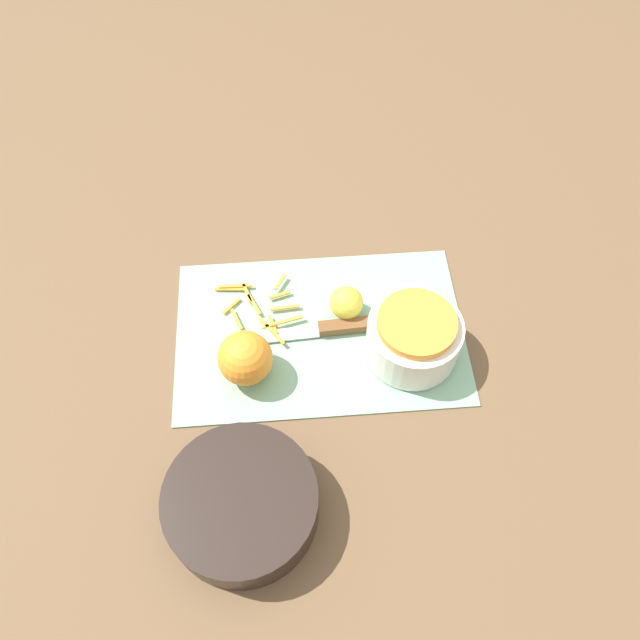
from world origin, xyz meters
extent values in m
plane|color=brown|center=(0.00, 0.00, 0.00)|extent=(4.00, 4.00, 0.00)
cube|color=#84B793|center=(0.00, 0.00, 0.00)|extent=(0.45, 0.29, 0.01)
cylinder|color=silver|center=(-0.14, 0.05, 0.04)|extent=(0.14, 0.14, 0.07)
cylinder|color=orange|center=(-0.14, 0.05, 0.08)|extent=(0.12, 0.12, 0.02)
cylinder|color=black|center=(0.12, 0.27, 0.03)|extent=(0.20, 0.20, 0.06)
cube|color=brown|center=(-0.05, 0.00, 0.01)|extent=(0.10, 0.03, 0.02)
cube|color=silver|center=(0.07, 0.01, 0.01)|extent=(0.13, 0.03, 0.00)
sphere|color=orange|center=(0.11, 0.06, 0.05)|extent=(0.08, 0.08, 0.08)
sphere|color=gold|center=(-0.04, -0.03, 0.03)|extent=(0.05, 0.05, 0.05)
cube|color=#F39D34|center=(0.14, -0.06, 0.01)|extent=(0.03, 0.03, 0.00)
cube|color=orange|center=(0.06, -0.09, 0.01)|extent=(0.02, 0.03, 0.00)
cube|color=orange|center=(0.05, -0.04, 0.01)|extent=(0.05, 0.01, 0.00)
cube|color=orange|center=(0.10, -0.05, 0.01)|extent=(0.02, 0.04, 0.00)
cube|color=orange|center=(0.08, 0.00, 0.01)|extent=(0.04, 0.05, 0.00)
cube|color=orange|center=(0.07, -0.01, 0.01)|extent=(0.01, 0.04, 0.00)
cube|color=#F79935|center=(0.13, -0.09, 0.01)|extent=(0.05, 0.01, 0.00)
cube|color=orange|center=(0.06, -0.07, 0.01)|extent=(0.04, 0.01, 0.00)
cube|color=orange|center=(0.06, -0.02, 0.01)|extent=(0.07, 0.02, 0.00)
cube|color=gold|center=(0.11, -0.08, 0.01)|extent=(0.02, 0.04, 0.00)
cube|color=orange|center=(0.14, -0.09, 0.01)|extent=(0.05, 0.01, 0.00)
cube|color=orange|center=(0.13, -0.03, 0.01)|extent=(0.02, 0.04, 0.00)
camera|label=1|loc=(0.04, 0.51, 0.84)|focal=35.00mm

